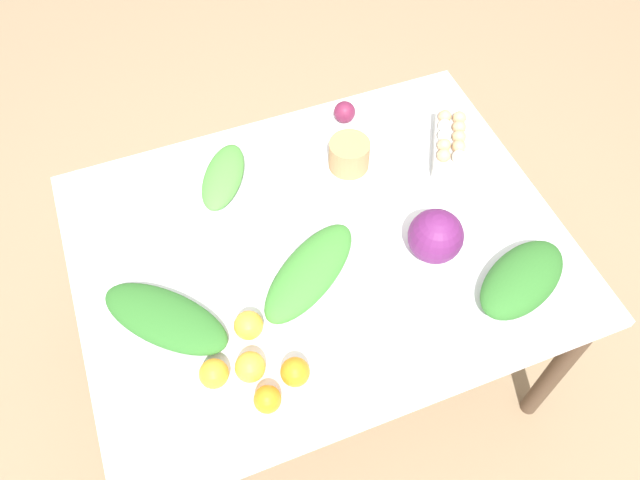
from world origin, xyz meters
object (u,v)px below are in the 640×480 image
Objects in this scene: paper_bag at (349,155)px; greens_bunch_scallion at (310,272)px; orange_1 at (214,374)px; orange_3 at (295,372)px; greens_bunch_chard at (165,318)px; orange_2 at (250,367)px; greens_bunch_beet_tops at (223,177)px; beet_root at (345,112)px; orange_0 at (267,399)px; orange_4 at (248,325)px; greens_bunch_kale at (522,279)px; cabbage_purple at (436,236)px; egg_carton at (450,142)px.

paper_bag is 0.35× the size of greens_bunch_scallion.
orange_1 reaches higher than greens_bunch_scallion.
orange_3 is (-0.14, -0.26, 0.00)m from greens_bunch_scallion.
orange_2 reaches higher than greens_bunch_chard.
greens_bunch_beet_tops is 0.72× the size of greens_bunch_scallion.
orange_1 reaches higher than beet_root.
orange_2 is at bearing -52.23° from greens_bunch_chard.
paper_bag is 1.70× the size of orange_1.
orange_0 is 0.21m from orange_4.
orange_3 is at bearing -120.02° from beet_root.
greens_bunch_kale is 4.12× the size of orange_1.
cabbage_purple is 1.99× the size of orange_2.
beet_root reaches higher than greens_bunch_chard.
orange_0 is at bearing -154.69° from orange_3.
greens_bunch_chard is at bearing 134.70° from egg_carton.
orange_2 is 1.01× the size of orange_4.
paper_bag reaches higher than orange_3.
orange_0 is 0.10m from orange_3.
greens_bunch_kale reaches higher than orange_2.
orange_3 is at bearing -117.55° from greens_bunch_scallion.
orange_0 reaches higher than greens_bunch_chard.
greens_bunch_scallion is 0.59m from greens_bunch_kale.
greens_bunch_beet_tops is at bearing 135.03° from greens_bunch_kale.
greens_bunch_scallion is at bearing 25.19° from orange_4.
paper_bag reaches higher than greens_bunch_scallion.
orange_0 is at bearing -126.38° from greens_bunch_scallion.
cabbage_purple is 2.26× the size of orange_0.
orange_1 is (-0.10, 0.11, 0.00)m from orange_0.
orange_0 is at bearing -174.81° from greens_bunch_kale.
orange_3 is at bearing -90.89° from greens_bunch_beet_tops.
cabbage_purple is 0.58m from orange_4.
greens_bunch_beet_tops is at bearing 136.31° from cabbage_purple.
orange_1 is at bearing -68.65° from greens_bunch_chard.
beet_root is 0.84m from orange_4.
greens_bunch_scallion is 4.73× the size of orange_2.
orange_0 is 0.92× the size of orange_3.
beet_root is 0.94m from orange_3.
orange_3 is (0.10, -0.05, -0.00)m from orange_2.
greens_bunch_chard is 0.28m from orange_2.
greens_bunch_scallion is at bearing 53.62° from orange_0.
orange_0 is (-0.23, -0.31, -0.00)m from greens_bunch_scallion.
greens_bunch_scallion is 0.64m from beet_root.
egg_carton is at bearing 37.25° from orange_3.
cabbage_purple reaches higher than orange_2.
greens_bunch_scallion is at bearing 173.37° from cabbage_purple.
orange_0 is 0.88× the size of orange_2.
greens_bunch_beet_tops is at bearing 106.59° from greens_bunch_scallion.
greens_bunch_beet_tops is 0.65m from orange_2.
orange_3 is at bearing 25.31° from orange_0.
egg_carton is at bearing 31.15° from orange_2.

